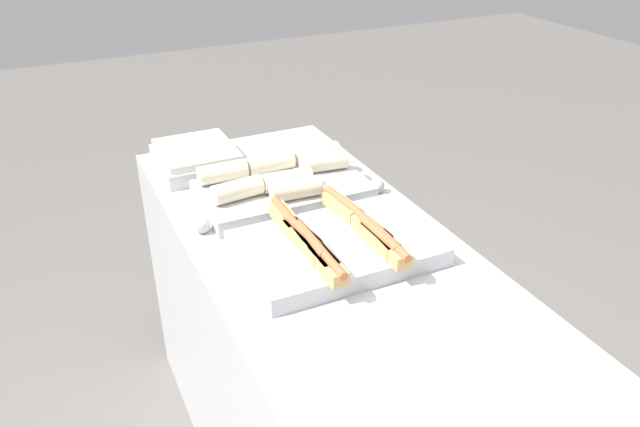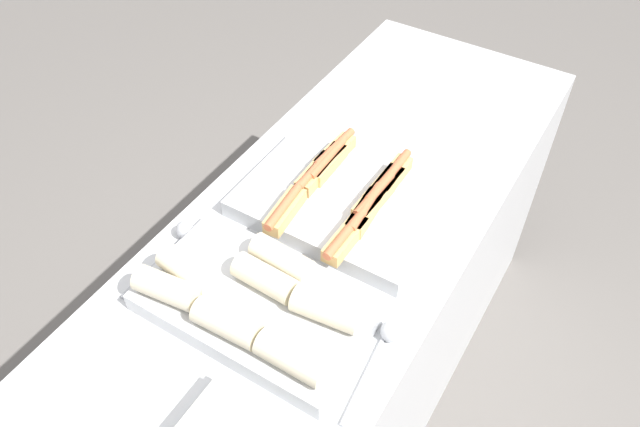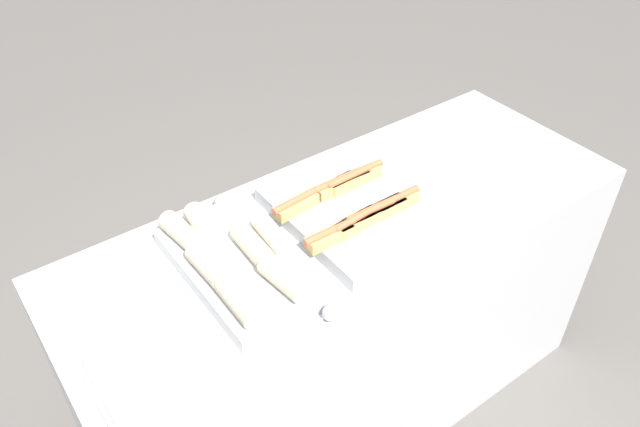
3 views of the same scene
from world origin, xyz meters
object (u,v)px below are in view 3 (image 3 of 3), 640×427
object	(u,v)px
tray_hotdogs	(348,212)
serving_spoon_near	(324,318)
serving_spoon_far	(215,205)
tray_wraps	(240,261)
tray_side_front	(154,364)

from	to	relation	value
tray_hotdogs	serving_spoon_near	size ratio (longest dim) A/B	1.97
tray_hotdogs	serving_spoon_far	bearing A→B (deg)	136.40
tray_wraps	tray_side_front	distance (m)	0.38
tray_wraps	serving_spoon_near	world-z (taller)	tray_wraps
tray_hotdogs	tray_side_front	distance (m)	0.73
serving_spoon_near	serving_spoon_far	world-z (taller)	same
tray_hotdogs	serving_spoon_near	world-z (taller)	tray_hotdogs
tray_side_front	serving_spoon_near	size ratio (longest dim) A/B	1.17
tray_hotdogs	tray_wraps	distance (m)	0.38
tray_wraps	serving_spoon_near	size ratio (longest dim) A/B	1.99
tray_hotdogs	tray_side_front	world-z (taller)	tray_hotdogs
tray_side_front	serving_spoon_far	distance (m)	0.61
tray_side_front	serving_spoon_near	distance (m)	0.43
serving_spoon_near	tray_hotdogs	bearing A→B (deg)	43.36
tray_hotdogs	serving_spoon_near	xyz separation A→B (m)	(-0.30, -0.28, -0.02)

